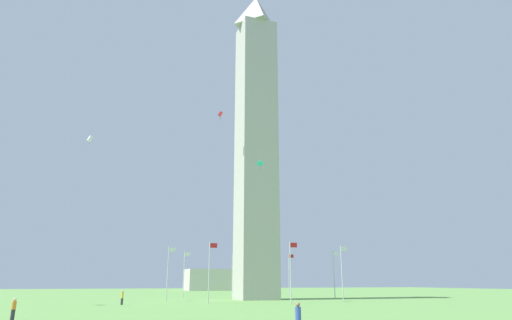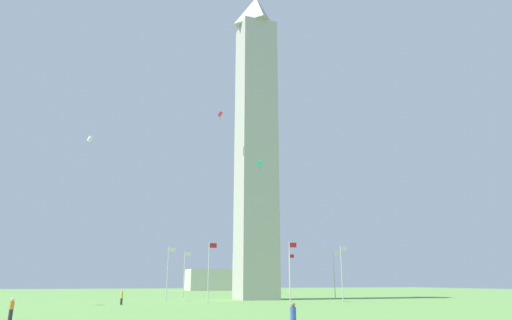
# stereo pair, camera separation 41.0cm
# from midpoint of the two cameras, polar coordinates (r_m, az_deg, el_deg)

# --- Properties ---
(ground_plane) EXTENTS (260.00, 260.00, 0.00)m
(ground_plane) POSITION_cam_midpoint_polar(r_m,az_deg,el_deg) (74.05, -0.17, -17.96)
(ground_plane) COLOR #609347
(obelisk_monument) EXTENTS (6.32, 6.32, 57.44)m
(obelisk_monument) POSITION_cam_midpoint_polar(r_m,az_deg,el_deg) (78.40, -0.15, 3.52)
(obelisk_monument) COLOR #B7B2A8
(obelisk_monument) RESTS_ON ground
(flagpole_n) EXTENTS (1.12, 0.14, 8.14)m
(flagpole_n) POSITION_cam_midpoint_polar(r_m,az_deg,el_deg) (79.87, 10.13, -14.36)
(flagpole_n) COLOR silver
(flagpole_n) RESTS_ON ground
(flagpole_ne) EXTENTS (1.12, 0.14, 8.14)m
(flagpole_ne) POSITION_cam_midpoint_polar(r_m,az_deg,el_deg) (87.29, 4.27, -14.65)
(flagpole_ne) COLOR silver
(flagpole_ne) RESTS_ON ground
(flagpole_e) EXTENTS (1.12, 0.14, 8.14)m
(flagpole_e) POSITION_cam_midpoint_polar(r_m,az_deg,el_deg) (87.93, -3.24, -14.68)
(flagpole_e) COLOR silver
(flagpole_e) RESTS_ON ground
(flagpole_se) EXTENTS (1.12, 0.14, 8.14)m
(flagpole_se) POSITION_cam_midpoint_polar(r_m,az_deg,el_deg) (81.54, -9.61, -14.41)
(flagpole_se) COLOR silver
(flagpole_se) RESTS_ON ground
(flagpole_s) EXTENTS (1.12, 0.14, 8.14)m
(flagpole_s) POSITION_cam_midpoint_polar(r_m,az_deg,el_deg) (70.75, -11.70, -14.13)
(flagpole_s) COLOR silver
(flagpole_s) RESTS_ON ground
(flagpole_sw) EXTENTS (1.12, 0.14, 8.14)m
(flagpole_sw) POSITION_cam_midpoint_polar(r_m,az_deg,el_deg) (61.36, -6.35, -14.15)
(flagpole_sw) COLOR silver
(flagpole_sw) RESTS_ON ground
(flagpole_w) EXTENTS (1.12, 0.14, 8.14)m
(flagpole_w) POSITION_cam_midpoint_polar(r_m,az_deg,el_deg) (60.45, 4.42, -14.17)
(flagpole_w) COLOR silver
(flagpole_w) RESTS_ON ground
(flagpole_nw) EXTENTS (1.12, 0.14, 8.14)m
(flagpole_nw) POSITION_cam_midpoint_polar(r_m,az_deg,el_deg) (68.82, 11.13, -14.12)
(flagpole_nw) COLOR silver
(flagpole_nw) RESTS_ON ground
(person_yellow_shirt) EXTENTS (0.32, 0.32, 1.74)m
(person_yellow_shirt) POSITION_cam_midpoint_polar(r_m,az_deg,el_deg) (60.04, -17.45, -16.96)
(person_yellow_shirt) COLOR #2D2D38
(person_yellow_shirt) RESTS_ON ground
(person_orange_shirt) EXTENTS (0.32, 0.32, 1.64)m
(person_orange_shirt) POSITION_cam_midpoint_polar(r_m,az_deg,el_deg) (39.33, -29.65, -16.75)
(person_orange_shirt) COLOR #2D2D38
(person_orange_shirt) RESTS_ON ground
(person_blue_shirt) EXTENTS (0.32, 0.32, 1.73)m
(person_blue_shirt) POSITION_cam_midpoint_polar(r_m,az_deg,el_deg) (25.13, 5.10, -20.20)
(person_blue_shirt) COLOR #2D2D38
(person_blue_shirt) RESTS_ON ground
(kite_cyan_diamond) EXTENTS (1.11, 1.04, 1.55)m
(kite_cyan_diamond) POSITION_cam_midpoint_polar(r_m,az_deg,el_deg) (64.52, 0.35, -0.50)
(kite_cyan_diamond) COLOR #33C6D1
(kite_white_box) EXTENTS (0.88, 0.78, 1.75)m
(kite_white_box) POSITION_cam_midpoint_polar(r_m,az_deg,el_deg) (70.51, -21.22, 2.64)
(kite_white_box) COLOR white
(kite_red_box) EXTENTS (0.91, 0.66, 1.70)m
(kite_red_box) POSITION_cam_midpoint_polar(r_m,az_deg,el_deg) (74.62, -4.88, 6.07)
(kite_red_box) COLOR red
(distant_building) EXTENTS (25.16, 12.55, 6.87)m
(distant_building) POSITION_cam_midpoint_polar(r_m,az_deg,el_deg) (153.02, -4.46, -15.49)
(distant_building) COLOR beige
(distant_building) RESTS_ON ground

